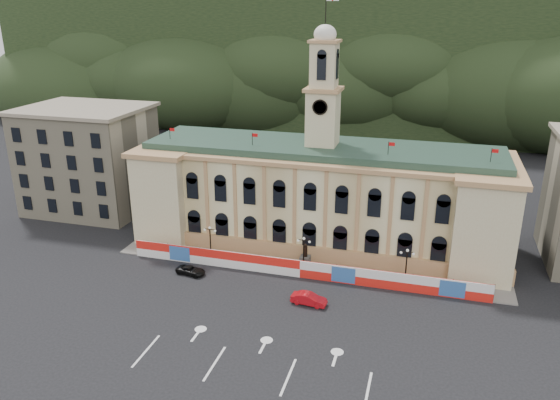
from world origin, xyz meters
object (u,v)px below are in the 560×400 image
(red_sedan, at_px, (309,299))
(black_suv, at_px, (191,270))
(lamp_center, at_px, (304,251))
(statue, at_px, (305,260))

(red_sedan, relative_size, black_suv, 1.05)
(lamp_center, height_order, red_sedan, lamp_center)
(statue, distance_m, black_suv, 16.12)
(red_sedan, height_order, black_suv, red_sedan)
(statue, height_order, red_sedan, statue)
(lamp_center, bearing_deg, black_suv, -160.34)
(black_suv, bearing_deg, red_sedan, -92.71)
(statue, distance_m, red_sedan, 10.06)
(statue, distance_m, lamp_center, 2.14)
(lamp_center, xyz_separation_m, red_sedan, (2.79, -8.66, -2.33))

